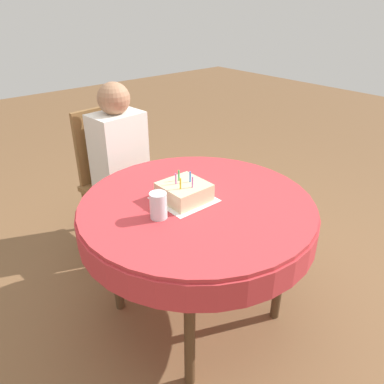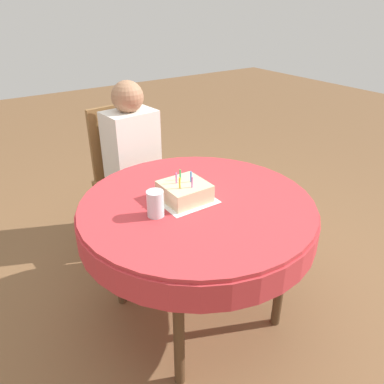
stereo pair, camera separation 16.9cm
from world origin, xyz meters
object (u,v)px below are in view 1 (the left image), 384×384
at_px(birthday_cake, 184,192).
at_px(person, 121,154).
at_px(drinking_glass, 158,205).
at_px(chair, 114,175).

bearing_deg(birthday_cake, person, 81.83).
relative_size(person, drinking_glass, 9.44).
distance_m(birthday_cake, drinking_glass, 0.20).
bearing_deg(drinking_glass, chair, 72.64).
height_order(chair, birthday_cake, chair).
xyz_separation_m(person, drinking_glass, (-0.31, -0.85, 0.09)).
xyz_separation_m(person, birthday_cake, (-0.11, -0.79, 0.07)).
distance_m(person, drinking_glass, 0.91).
bearing_deg(chair, birthday_cake, -101.85).
bearing_deg(chair, drinking_glass, -112.57).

